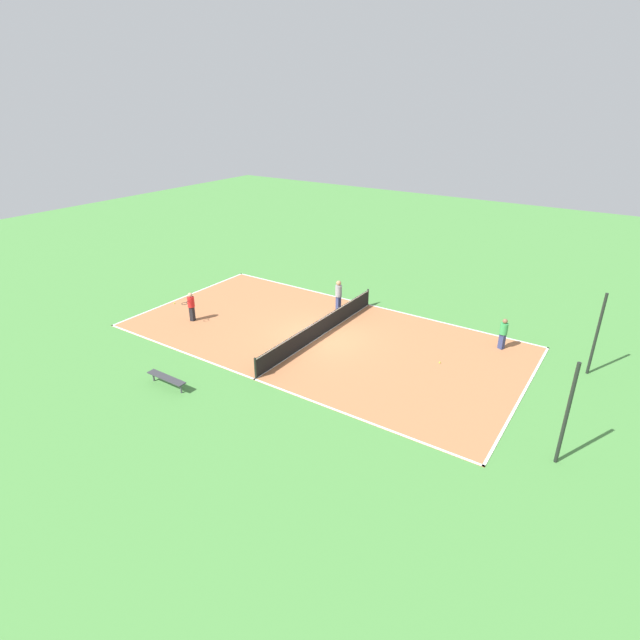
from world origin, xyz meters
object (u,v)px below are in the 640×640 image
object	(u,v)px
player_baseline_gray	(339,294)
fence_post_back_right	(567,414)
bench	(166,378)
player_far_green	(503,332)
player_coach_red	(191,305)
tennis_ball_right_alley	(174,303)
fence_post_back_left	(597,335)
tennis_ball_near_net	(440,363)
tennis_net	(320,327)

from	to	relation	value
player_baseline_gray	fence_post_back_right	size ratio (longest dim) A/B	0.49
bench	player_far_green	xyz separation A→B (m)	(-11.03, 10.42, 0.49)
player_coach_red	bench	bearing A→B (deg)	21.77
tennis_ball_right_alley	fence_post_back_right	world-z (taller)	fence_post_back_right
fence_post_back_left	player_far_green	bearing A→B (deg)	-93.63
tennis_ball_near_net	tennis_net	bearing A→B (deg)	-83.36
bench	tennis_ball_right_alley	bearing A→B (deg)	137.03
player_baseline_gray	tennis_ball_near_net	world-z (taller)	player_baseline_gray
tennis_ball_near_net	tennis_ball_right_alley	world-z (taller)	same
player_far_green	player_baseline_gray	world-z (taller)	player_baseline_gray
tennis_net	fence_post_back_right	bearing A→B (deg)	73.49
player_baseline_gray	player_coach_red	size ratio (longest dim) A/B	1.16
tennis_net	fence_post_back_right	size ratio (longest dim) A/B	2.66
tennis_net	tennis_ball_near_net	xyz separation A→B (m)	(-0.69, 5.97, -0.45)
bench	tennis_ball_right_alley	world-z (taller)	bench
player_baseline_gray	bench	bearing A→B (deg)	-76.65
player_far_green	tennis_net	bearing A→B (deg)	-130.95
tennis_net	fence_post_back_right	xyz separation A→B (m)	(3.42, 11.55, 1.33)
bench	player_coach_red	xyz separation A→B (m)	(-5.19, -4.07, 0.52)
player_coach_red	fence_post_back_right	bearing A→B (deg)	69.75
bench	tennis_ball_right_alley	size ratio (longest dim) A/B	28.94
player_far_green	fence_post_back_right	world-z (taller)	fence_post_back_right
tennis_net	player_far_green	xyz separation A→B (m)	(-3.66, 7.82, 0.37)
tennis_net	player_baseline_gray	bearing A→B (deg)	-164.22
tennis_net	fence_post_back_right	world-z (taller)	fence_post_back_right
player_far_green	fence_post_back_left	bearing A→B (deg)	20.32
tennis_net	player_coach_red	distance (m)	7.03
fence_post_back_left	tennis_ball_right_alley	bearing A→B (deg)	-77.62
tennis_net	player_baseline_gray	world-z (taller)	player_baseline_gray
tennis_ball_near_net	tennis_ball_right_alley	bearing A→B (deg)	-83.10
tennis_ball_right_alley	fence_post_back_left	size ratio (longest dim) A/B	0.02
player_coach_red	tennis_ball_near_net	distance (m)	12.99
fence_post_back_right	tennis_ball_right_alley	bearing A→B (deg)	-96.23
player_far_green	bench	bearing A→B (deg)	-109.40
player_baseline_gray	tennis_net	bearing A→B (deg)	-51.61
tennis_ball_near_net	fence_post_back_right	xyz separation A→B (m)	(4.12, 5.58, 1.79)
bench	fence_post_back_left	xyz separation A→B (m)	(-10.80, 14.15, 1.45)
player_far_green	player_baseline_gray	bearing A→B (deg)	-152.58
tennis_net	player_far_green	bearing A→B (deg)	115.09
tennis_ball_near_net	fence_post_back_right	distance (m)	7.16
bench	fence_post_back_left	distance (m)	17.86
tennis_ball_near_net	fence_post_back_left	size ratio (longest dim) A/B	0.02
fence_post_back_left	fence_post_back_right	xyz separation A→B (m)	(6.85, 0.00, 0.00)
player_baseline_gray	tennis_ball_right_alley	distance (m)	9.48
fence_post_back_left	tennis_ball_near_net	bearing A→B (deg)	-63.96
player_baseline_gray	tennis_ball_near_net	bearing A→B (deg)	3.01
tennis_ball_right_alley	fence_post_back_right	distance (m)	21.03
player_far_green	fence_post_back_right	xyz separation A→B (m)	(7.08, 3.73, 0.97)
player_far_green	fence_post_back_left	world-z (taller)	fence_post_back_left
player_baseline_gray	tennis_ball_near_net	xyz separation A→B (m)	(2.44, 6.85, -1.01)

